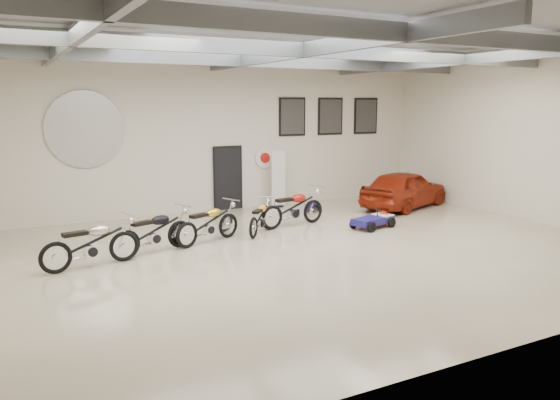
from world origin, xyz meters
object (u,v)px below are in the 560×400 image
motorcycle_silver (91,243)px  motorcycle_black (154,231)px  motorcycle_gold (208,223)px  go_kart (376,217)px  motorcycle_yellow (260,217)px  banner_stand (278,180)px  motorcycle_red (293,207)px  vintage_car (405,189)px

motorcycle_silver → motorcycle_black: bearing=8.3°
motorcycle_gold → motorcycle_silver: bearing=173.6°
go_kart → motorcycle_yellow: bearing=150.2°
banner_stand → go_kart: (1.04, -4.13, -0.67)m
motorcycle_red → go_kart: 2.43m
motorcycle_black → motorcycle_gold: (1.50, 0.31, -0.01)m
vintage_car → motorcycle_gold: bearing=80.1°
banner_stand → vintage_car: size_ratio=0.50×
motorcycle_silver → motorcycle_black: motorcycle_silver is taller
motorcycle_silver → motorcycle_gold: (3.04, 0.85, -0.03)m
motorcycle_yellow → motorcycle_black: bearing=144.2°
motorcycle_yellow → motorcycle_silver: bearing=146.8°
motorcycle_black → banner_stand: bearing=17.3°
banner_stand → motorcycle_yellow: bearing=-125.5°
motorcycle_yellow → motorcycle_red: (1.24, 0.36, 0.10)m
motorcycle_silver → motorcycle_gold: motorcycle_silver is taller
motorcycle_silver → motorcycle_black: (1.54, 0.53, -0.02)m
banner_stand → motorcycle_silver: size_ratio=0.90×
vintage_car → motorcycle_silver: bearing=81.5°
motorcycle_silver → vintage_car: vintage_car is taller
banner_stand → motorcycle_red: banner_stand is taller
banner_stand → vintage_car: (3.80, -2.14, -0.31)m
go_kart → motorcycle_silver: bearing=167.4°
motorcycle_gold → motorcycle_red: 2.96m
motorcycle_gold → vintage_car: 7.83m
motorcycle_black → motorcycle_yellow: bearing=-6.9°
motorcycle_black → vintage_car: size_ratio=0.54×
motorcycle_black → motorcycle_red: 4.49m
banner_stand → motorcycle_silver: 8.23m
vintage_car → motorcycle_black: bearing=80.3°
motorcycle_black → motorcycle_red: (4.38, 0.99, 0.02)m
banner_stand → motorcycle_gold: (-3.90, -3.55, -0.44)m
motorcycle_yellow → motorcycle_red: size_ratio=0.82×
banner_stand → motorcycle_yellow: size_ratio=1.08×
motorcycle_silver → go_kart: bearing=-8.9°
go_kart → motorcycle_black: bearing=163.1°
motorcycle_gold → vintage_car: size_ratio=0.53×
banner_stand → motorcycle_silver: banner_stand is taller
banner_stand → vintage_car: 4.37m
motorcycle_yellow → vintage_car: size_ratio=0.46×
vintage_car → motorcycle_red: bearing=78.4°
motorcycle_black → go_kart: (6.44, -0.27, -0.25)m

